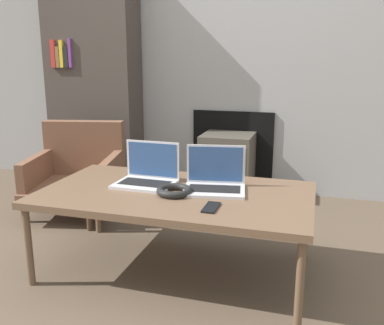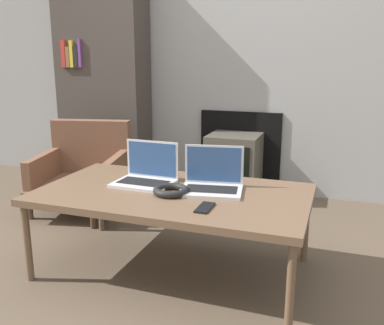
{
  "view_description": "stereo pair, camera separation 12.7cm",
  "coord_description": "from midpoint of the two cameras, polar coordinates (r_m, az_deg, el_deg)",
  "views": [
    {
      "loc": [
        0.68,
        -1.67,
        1.12
      ],
      "look_at": [
        0.0,
        0.62,
        0.53
      ],
      "focal_mm": 40.0,
      "sensor_mm": 36.0,
      "label": 1
    },
    {
      "loc": [
        0.8,
        -1.63,
        1.12
      ],
      "look_at": [
        0.0,
        0.62,
        0.53
      ],
      "focal_mm": 40.0,
      "sensor_mm": 36.0,
      "label": 2
    }
  ],
  "objects": [
    {
      "name": "tv",
      "position": [
        3.48,
        3.63,
        -0.44
      ],
      "size": [
        0.4,
        0.39,
        0.52
      ],
      "color": "#4C473D",
      "rests_on": "ground_plane"
    },
    {
      "name": "table",
      "position": [
        2.22,
        -3.84,
        -4.61
      ],
      "size": [
        1.39,
        0.78,
        0.45
      ],
      "color": "brown",
      "rests_on": "ground_plane"
    },
    {
      "name": "phone",
      "position": [
        1.97,
        0.71,
        -6.01
      ],
      "size": [
        0.06,
        0.14,
        0.01
      ],
      "color": "black",
      "rests_on": "table"
    },
    {
      "name": "armchair",
      "position": [
        3.31,
        -15.93,
        -0.94
      ],
      "size": [
        0.74,
        0.75,
        0.64
      ],
      "rotation": [
        0.0,
        0.0,
        0.23
      ],
      "color": "brown",
      "rests_on": "ground_plane"
    },
    {
      "name": "headphones",
      "position": [
        2.17,
        -4.04,
        -3.8
      ],
      "size": [
        0.18,
        0.18,
        0.04
      ],
      "color": "black",
      "rests_on": "table"
    },
    {
      "name": "laptop_left",
      "position": [
        2.35,
        -7.49,
        -1.7
      ],
      "size": [
        0.32,
        0.25,
        0.22
      ],
      "rotation": [
        0.0,
        0.0,
        -0.03
      ],
      "color": "silver",
      "rests_on": "table"
    },
    {
      "name": "laptop_right",
      "position": [
        2.23,
        1.42,
        -2.45
      ],
      "size": [
        0.35,
        0.29,
        0.22
      ],
      "rotation": [
        0.0,
        0.0,
        0.17
      ],
      "color": "silver",
      "rests_on": "table"
    },
    {
      "name": "ground_plane",
      "position": [
        2.13,
        -6.81,
        -17.98
      ],
      "size": [
        14.0,
        14.0,
        0.0
      ],
      "primitive_type": "plane",
      "color": "brown"
    },
    {
      "name": "wall_back",
      "position": [
        3.62,
        4.85,
        16.51
      ],
      "size": [
        7.0,
        0.08,
        2.6
      ],
      "color": "#999999",
      "rests_on": "ground_plane"
    },
    {
      "name": "bookshelf",
      "position": [
        3.86,
        -13.94,
        10.83
      ],
      "size": [
        0.78,
        0.32,
        1.88
      ],
      "color": "#3F3833",
      "rests_on": "ground_plane"
    }
  ]
}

